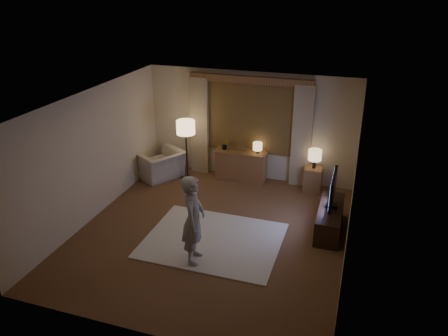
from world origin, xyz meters
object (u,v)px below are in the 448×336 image
at_px(sideboard, 241,166).
at_px(armchair, 161,164).
at_px(person, 193,220).
at_px(tv_stand, 330,219).
at_px(side_table, 313,179).

bearing_deg(sideboard, armchair, -165.77).
relative_size(armchair, person, 0.64).
xyz_separation_m(sideboard, armchair, (-1.91, -0.48, -0.02)).
relative_size(armchair, tv_stand, 0.73).
xyz_separation_m(sideboard, person, (0.16, -3.45, 0.47)).
distance_m(sideboard, tv_stand, 2.85).
height_order(sideboard, side_table, sideboard).
distance_m(armchair, tv_stand, 4.37).
height_order(sideboard, tv_stand, sideboard).
relative_size(tv_stand, person, 0.87).
relative_size(sideboard, tv_stand, 0.86).
bearing_deg(tv_stand, side_table, 108.34).
height_order(sideboard, armchair, sideboard).
xyz_separation_m(sideboard, side_table, (1.74, -0.05, -0.07)).
xyz_separation_m(side_table, tv_stand, (0.55, -1.65, -0.03)).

